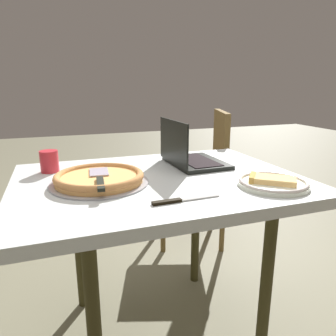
{
  "coord_description": "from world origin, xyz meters",
  "views": [
    {
      "loc": [
        0.37,
        1.15,
        1.1
      ],
      "look_at": [
        -0.05,
        -0.04,
        0.76
      ],
      "focal_mm": 33.84,
      "sensor_mm": 36.0,
      "label": 1
    }
  ],
  "objects_px": {
    "drink_cup": "(49,161)",
    "dining_table": "(159,194)",
    "table_knife": "(180,200)",
    "pizza_plate": "(273,182)",
    "pizza_tray": "(100,178)",
    "chair_far": "(203,169)",
    "laptop": "(189,156)"
  },
  "relations": [
    {
      "from": "drink_cup",
      "to": "dining_table",
      "type": "bearing_deg",
      "value": 149.81
    },
    {
      "from": "dining_table",
      "to": "table_knife",
      "type": "xyz_separation_m",
      "value": [
        0.02,
        0.27,
        0.07
      ]
    },
    {
      "from": "drink_cup",
      "to": "pizza_plate",
      "type": "bearing_deg",
      "value": 148.02
    },
    {
      "from": "dining_table",
      "to": "pizza_plate",
      "type": "bearing_deg",
      "value": 146.07
    },
    {
      "from": "table_knife",
      "to": "drink_cup",
      "type": "xyz_separation_m",
      "value": [
        0.39,
        -0.51,
        0.04
      ]
    },
    {
      "from": "dining_table",
      "to": "table_knife",
      "type": "bearing_deg",
      "value": 85.93
    },
    {
      "from": "pizza_tray",
      "to": "table_knife",
      "type": "distance_m",
      "value": 0.34
    },
    {
      "from": "drink_cup",
      "to": "chair_far",
      "type": "xyz_separation_m",
      "value": [
        -0.98,
        -0.54,
        -0.26
      ]
    },
    {
      "from": "pizza_tray",
      "to": "dining_table",
      "type": "bearing_deg",
      "value": -178.77
    },
    {
      "from": "pizza_plate",
      "to": "pizza_tray",
      "type": "distance_m",
      "value": 0.63
    },
    {
      "from": "chair_far",
      "to": "drink_cup",
      "type": "bearing_deg",
      "value": 28.84
    },
    {
      "from": "pizza_tray",
      "to": "laptop",
      "type": "bearing_deg",
      "value": -160.87
    },
    {
      "from": "dining_table",
      "to": "table_knife",
      "type": "distance_m",
      "value": 0.28
    },
    {
      "from": "pizza_plate",
      "to": "table_knife",
      "type": "relative_size",
      "value": 1.09
    },
    {
      "from": "pizza_tray",
      "to": "table_knife",
      "type": "height_order",
      "value": "pizza_tray"
    },
    {
      "from": "pizza_tray",
      "to": "table_knife",
      "type": "bearing_deg",
      "value": 128.63
    },
    {
      "from": "pizza_plate",
      "to": "drink_cup",
      "type": "xyz_separation_m",
      "value": [
        0.76,
        -0.48,
        0.03
      ]
    },
    {
      "from": "pizza_plate",
      "to": "chair_far",
      "type": "height_order",
      "value": "chair_far"
    },
    {
      "from": "dining_table",
      "to": "chair_far",
      "type": "distance_m",
      "value": 0.98
    },
    {
      "from": "pizza_plate",
      "to": "pizza_tray",
      "type": "relative_size",
      "value": 0.69
    },
    {
      "from": "laptop",
      "to": "drink_cup",
      "type": "distance_m",
      "value": 0.61
    },
    {
      "from": "laptop",
      "to": "table_knife",
      "type": "height_order",
      "value": "laptop"
    },
    {
      "from": "pizza_tray",
      "to": "drink_cup",
      "type": "bearing_deg",
      "value": -54.21
    },
    {
      "from": "table_knife",
      "to": "chair_far",
      "type": "height_order",
      "value": "chair_far"
    },
    {
      "from": "pizza_tray",
      "to": "drink_cup",
      "type": "relative_size",
      "value": 4.02
    },
    {
      "from": "dining_table",
      "to": "laptop",
      "type": "bearing_deg",
      "value": -143.57
    },
    {
      "from": "dining_table",
      "to": "pizza_tray",
      "type": "xyz_separation_m",
      "value": [
        0.23,
        0.0,
        0.09
      ]
    },
    {
      "from": "dining_table",
      "to": "pizza_tray",
      "type": "height_order",
      "value": "pizza_tray"
    },
    {
      "from": "laptop",
      "to": "pizza_tray",
      "type": "bearing_deg",
      "value": 19.13
    },
    {
      "from": "drink_cup",
      "to": "pizza_tray",
      "type": "bearing_deg",
      "value": 125.79
    },
    {
      "from": "drink_cup",
      "to": "chair_far",
      "type": "bearing_deg",
      "value": -151.16
    },
    {
      "from": "pizza_plate",
      "to": "table_knife",
      "type": "distance_m",
      "value": 0.38
    }
  ]
}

